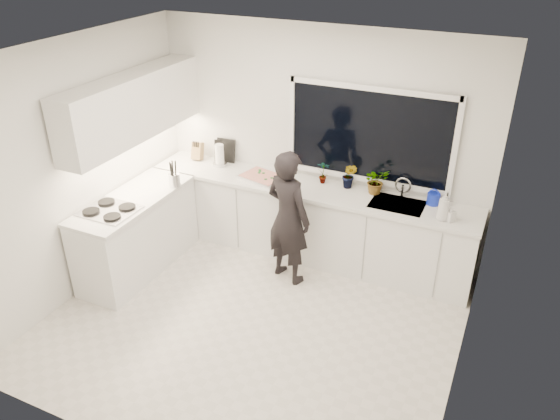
% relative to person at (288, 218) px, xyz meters
% --- Properties ---
extents(floor, '(4.00, 3.50, 0.02)m').
position_rel_person_xyz_m(floor, '(0.01, -0.90, -0.79)').
color(floor, beige).
rests_on(floor, ground).
extents(wall_back, '(4.00, 0.02, 2.70)m').
position_rel_person_xyz_m(wall_back, '(0.01, 0.86, 0.57)').
color(wall_back, white).
rests_on(wall_back, ground).
extents(wall_left, '(0.02, 3.50, 2.70)m').
position_rel_person_xyz_m(wall_left, '(-2.00, -0.90, 0.57)').
color(wall_left, white).
rests_on(wall_left, ground).
extents(wall_right, '(0.02, 3.50, 2.70)m').
position_rel_person_xyz_m(wall_right, '(2.02, -0.90, 0.57)').
color(wall_right, white).
rests_on(wall_right, ground).
extents(ceiling, '(4.00, 3.50, 0.02)m').
position_rel_person_xyz_m(ceiling, '(0.01, -0.90, 1.93)').
color(ceiling, white).
rests_on(ceiling, wall_back).
extents(window, '(1.80, 0.02, 1.00)m').
position_rel_person_xyz_m(window, '(0.61, 0.83, 0.77)').
color(window, black).
rests_on(window, wall_back).
extents(base_cabinets_back, '(3.92, 0.58, 0.88)m').
position_rel_person_xyz_m(base_cabinets_back, '(0.01, 0.55, -0.34)').
color(base_cabinets_back, white).
rests_on(base_cabinets_back, floor).
extents(base_cabinets_left, '(0.58, 1.60, 0.88)m').
position_rel_person_xyz_m(base_cabinets_left, '(-1.66, -0.55, -0.34)').
color(base_cabinets_left, white).
rests_on(base_cabinets_left, floor).
extents(countertop_back, '(3.94, 0.62, 0.04)m').
position_rel_person_xyz_m(countertop_back, '(0.01, 0.54, 0.12)').
color(countertop_back, silver).
rests_on(countertop_back, base_cabinets_back).
extents(countertop_left, '(0.62, 1.60, 0.04)m').
position_rel_person_xyz_m(countertop_left, '(-1.66, -0.55, 0.12)').
color(countertop_left, silver).
rests_on(countertop_left, base_cabinets_left).
extents(upper_cabinets, '(0.34, 2.10, 0.70)m').
position_rel_person_xyz_m(upper_cabinets, '(-1.78, -0.20, 1.07)').
color(upper_cabinets, white).
rests_on(upper_cabinets, wall_left).
extents(sink, '(0.58, 0.42, 0.14)m').
position_rel_person_xyz_m(sink, '(1.06, 0.55, 0.09)').
color(sink, silver).
rests_on(sink, countertop_back).
extents(faucet, '(0.03, 0.03, 0.22)m').
position_rel_person_xyz_m(faucet, '(1.06, 0.75, 0.25)').
color(faucet, silver).
rests_on(faucet, countertop_back).
extents(stovetop, '(0.56, 0.48, 0.03)m').
position_rel_person_xyz_m(stovetop, '(-1.68, -0.90, 0.15)').
color(stovetop, black).
rests_on(stovetop, countertop_left).
extents(person, '(0.66, 0.53, 1.56)m').
position_rel_person_xyz_m(person, '(0.00, 0.00, 0.00)').
color(person, black).
rests_on(person, floor).
extents(pizza_tray, '(0.59, 0.49, 0.03)m').
position_rel_person_xyz_m(pizza_tray, '(-0.57, 0.52, 0.15)').
color(pizza_tray, silver).
rests_on(pizza_tray, countertop_back).
extents(pizza, '(0.53, 0.44, 0.01)m').
position_rel_person_xyz_m(pizza, '(-0.57, 0.52, 0.17)').
color(pizza, red).
rests_on(pizza, pizza_tray).
extents(watering_can, '(0.16, 0.16, 0.13)m').
position_rel_person_xyz_m(watering_can, '(1.41, 0.71, 0.20)').
color(watering_can, '#1428BC').
rests_on(watering_can, countertop_back).
extents(paper_towel_roll, '(0.13, 0.13, 0.26)m').
position_rel_person_xyz_m(paper_towel_roll, '(-1.23, 0.65, 0.27)').
color(paper_towel_roll, white).
rests_on(paper_towel_roll, countertop_back).
extents(knife_block, '(0.13, 0.11, 0.22)m').
position_rel_person_xyz_m(knife_block, '(-1.58, 0.69, 0.25)').
color(knife_block, '#8A5E40').
rests_on(knife_block, countertop_back).
extents(utensil_crock, '(0.16, 0.16, 0.16)m').
position_rel_person_xyz_m(utensil_crock, '(-1.40, -0.10, 0.22)').
color(utensil_crock, silver).
rests_on(utensil_crock, countertop_left).
extents(picture_frame_large, '(0.21, 0.10, 0.28)m').
position_rel_person_xyz_m(picture_frame_large, '(-1.26, 0.79, 0.28)').
color(picture_frame_large, black).
rests_on(picture_frame_large, countertop_back).
extents(picture_frame_small, '(0.25, 0.03, 0.30)m').
position_rel_person_xyz_m(picture_frame_small, '(-1.22, 0.79, 0.29)').
color(picture_frame_small, black).
rests_on(picture_frame_small, countertop_back).
extents(herb_plants, '(0.89, 0.35, 0.31)m').
position_rel_person_xyz_m(herb_plants, '(0.60, 0.71, 0.29)').
color(herb_plants, '#26662D').
rests_on(herb_plants, countertop_back).
extents(soap_bottles, '(0.20, 0.14, 0.32)m').
position_rel_person_xyz_m(soap_bottles, '(1.57, 0.40, 0.29)').
color(soap_bottles, '#D8BF66').
rests_on(soap_bottles, countertop_back).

